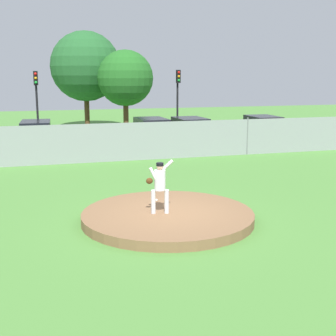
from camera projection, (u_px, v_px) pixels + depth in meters
The scene contains 15 objects.
ground_plane at pixel (128, 178), 19.35m from camera, with size 80.00×80.00×0.00m, color #4C8438.
asphalt_strip at pixel (99, 148), 27.34m from camera, with size 44.00×7.00×0.01m, color #2B2B2D.
pitchers_mound at pixel (168, 216), 13.68m from camera, with size 5.09×5.09×0.28m, color brown.
pitcher_youth at pixel (160, 183), 13.32m from camera, with size 0.81×0.32×1.59m.
baseball at pixel (156, 200), 14.79m from camera, with size 0.07×0.07×0.07m, color white.
chainlink_fence at pixel (111, 142), 22.92m from camera, with size 37.10×0.07×2.02m.
parked_car_navy at pixel (190, 131), 28.89m from camera, with size 2.00×4.64×1.64m.
parked_car_slate at pixel (152, 133), 27.75m from camera, with size 1.92×4.69×1.72m.
parked_car_red at pixel (263, 129), 29.78m from camera, with size 1.97×4.50×1.68m.
parked_car_teal at pixel (36, 137), 26.01m from camera, with size 1.97×4.79×1.72m.
traffic_cone_orange at pixel (103, 137), 30.30m from camera, with size 0.40×0.40×0.55m.
traffic_light_near at pixel (36, 93), 29.78m from camera, with size 0.28×0.46×4.50m.
traffic_light_far at pixel (178, 91), 32.64m from camera, with size 0.28×0.46×4.60m.
tree_slender_far at pixel (85, 66), 36.12m from camera, with size 5.44×5.44×7.64m.
tree_leaning_west at pixel (125, 78), 34.14m from camera, with size 4.13×4.13×6.10m.
Camera 1 is at (-3.68, -12.60, 4.24)m, focal length 49.43 mm.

